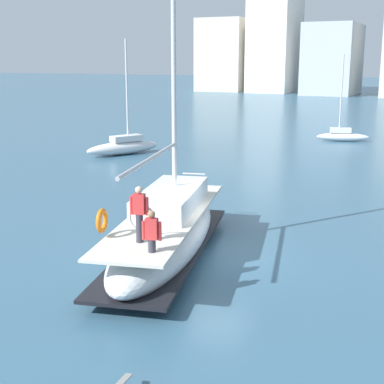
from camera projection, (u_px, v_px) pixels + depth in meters
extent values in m
plane|color=#38607A|center=(211.00, 256.00, 18.73)|extent=(400.00, 400.00, 0.00)
ellipsoid|color=silver|center=(166.00, 238.00, 18.38)|extent=(4.49, 9.89, 1.40)
cube|color=black|center=(166.00, 247.00, 18.45)|extent=(4.47, 9.71, 0.10)
cube|color=beige|center=(166.00, 216.00, 18.21)|extent=(4.20, 9.38, 0.08)
cube|color=silver|center=(171.00, 199.00, 18.80)|extent=(2.61, 4.59, 0.70)
cylinder|color=silver|center=(173.00, 23.00, 17.96)|extent=(0.16, 0.16, 12.03)
cylinder|color=#B7B7BC|center=(151.00, 159.00, 16.11)|extent=(1.41, 5.64, 0.12)
cylinder|color=silver|center=(194.00, 174.00, 22.30)|extent=(0.89, 0.26, 0.06)
torus|color=orange|center=(102.00, 221.00, 15.81)|extent=(0.29, 0.71, 0.70)
cylinder|color=#33333D|center=(140.00, 228.00, 15.36)|extent=(0.20, 0.20, 0.80)
cube|color=red|center=(139.00, 204.00, 15.21)|extent=(0.36, 0.27, 0.56)
sphere|color=beige|center=(139.00, 190.00, 15.12)|extent=(0.20, 0.20, 0.20)
cylinder|color=red|center=(131.00, 205.00, 15.26)|extent=(0.09, 0.09, 0.50)
cylinder|color=red|center=(147.00, 206.00, 15.18)|extent=(0.09, 0.09, 0.50)
cylinder|color=#33333D|center=(152.00, 246.00, 14.62)|extent=(0.20, 0.20, 0.35)
cube|color=red|center=(152.00, 229.00, 14.52)|extent=(0.36, 0.27, 0.56)
sphere|color=#9E7051|center=(151.00, 214.00, 14.43)|extent=(0.20, 0.20, 0.20)
cylinder|color=red|center=(144.00, 230.00, 14.57)|extent=(0.09, 0.09, 0.50)
cylinder|color=red|center=(160.00, 231.00, 14.48)|extent=(0.09, 0.09, 0.50)
torus|color=silver|center=(142.00, 218.00, 15.54)|extent=(0.75, 0.23, 0.76)
ellipsoid|color=silver|center=(343.00, 137.00, 44.94)|extent=(4.20, 1.93, 0.66)
cube|color=silver|center=(341.00, 130.00, 44.86)|extent=(1.74, 1.01, 0.40)
cylinder|color=silver|center=(341.00, 94.00, 44.22)|extent=(0.11, 0.11, 6.10)
ellipsoid|color=white|center=(123.00, 148.00, 38.64)|extent=(3.75, 5.46, 0.89)
cube|color=white|center=(126.00, 138.00, 38.65)|extent=(1.79, 2.34, 0.40)
cylinder|color=silver|center=(127.00, 91.00, 38.00)|extent=(0.14, 0.14, 6.82)
cube|color=#9E9993|center=(124.00, 380.00, 10.88)|extent=(0.28, 0.65, 0.16)
cube|color=beige|center=(227.00, 55.00, 116.36)|extent=(9.61, 12.38, 14.39)
cube|color=silver|center=(275.00, 33.00, 110.80)|extent=(8.05, 12.94, 22.66)
cube|color=#B2B7BC|center=(333.00, 59.00, 104.53)|extent=(8.88, 15.04, 12.74)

